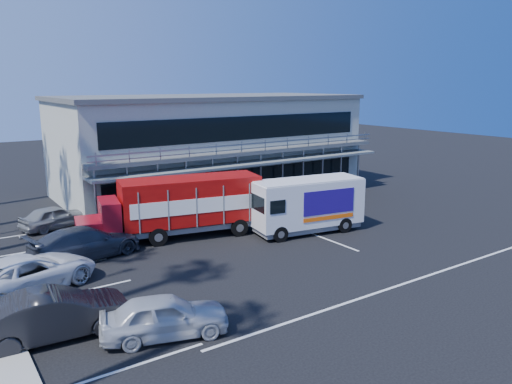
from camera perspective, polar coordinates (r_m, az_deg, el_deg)
ground at (r=25.60m, az=5.29°, el=-6.38°), size 120.00×120.00×0.00m
building at (r=38.61m, az=-5.36°, el=5.53°), size 22.40×12.00×7.30m
red_truck at (r=27.03m, az=-8.83°, el=-1.54°), size 9.88×4.12×3.24m
white_van at (r=27.86m, az=5.91°, el=-1.41°), size 6.45×3.09×3.02m
parked_car_a at (r=17.12m, az=-10.38°, el=-13.76°), size 4.48×2.82×1.42m
parked_car_b at (r=17.99m, az=-22.01°, el=-12.86°), size 4.97×2.03×1.60m
parked_car_c at (r=22.13m, az=-24.59°, el=-8.44°), size 6.04×4.37×1.53m
parked_car_d at (r=25.15m, az=-18.92°, el=-5.50°), size 5.65×3.14×1.55m
parked_car_e at (r=30.96m, az=-22.00°, el=-2.65°), size 4.17×2.56×1.33m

